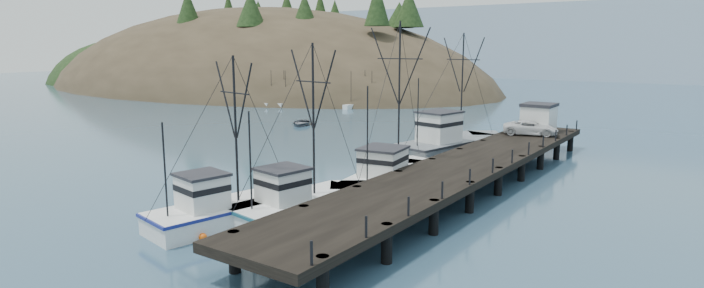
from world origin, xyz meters
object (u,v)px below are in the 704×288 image
object	(u,v)px
trawler_near	(302,203)
trawler_mid	(225,210)
pickup_truck	(530,128)
pier_shed	(539,117)
pier	(464,167)
motorboat	(301,125)
work_vessel	(451,146)
trawler_far	(392,176)

from	to	relation	value
trawler_near	trawler_mid	distance (m)	4.69
pickup_truck	pier_shed	bearing A→B (deg)	-15.50
pickup_truck	trawler_mid	bearing A→B (deg)	148.09
pier	motorboat	bearing A→B (deg)	149.43
pier_shed	trawler_near	bearing A→B (deg)	-100.56
pickup_truck	motorboat	distance (m)	31.33
trawler_mid	work_vessel	world-z (taller)	work_vessel
trawler_mid	work_vessel	xyz separation A→B (m)	(2.76, 25.18, 0.41)
trawler_far	pier_shed	size ratio (longest dim) A/B	3.92
trawler_mid	pickup_truck	world-z (taller)	trawler_mid
trawler_near	motorboat	world-z (taller)	trawler_near
trawler_near	pier_shed	bearing A→B (deg)	79.44
work_vessel	pier_shed	distance (m)	10.11
trawler_far	pickup_truck	size ratio (longest dim) A/B	2.50
pier	motorboat	distance (m)	36.16
trawler_far	pier_shed	bearing A→B (deg)	77.23
trawler_far	pier_shed	xyz separation A→B (m)	(4.61, 20.33, 2.60)
work_vessel	pier_shed	bearing A→B (deg)	56.23
trawler_near	trawler_far	distance (m)	9.29
work_vessel	motorboat	world-z (taller)	work_vessel
pier	motorboat	xyz separation A→B (m)	(-31.10, 18.37, -1.69)
pier	trawler_mid	distance (m)	17.51
work_vessel	pier_shed	size ratio (longest dim) A/B	4.37
trawler_near	trawler_mid	xyz separation A→B (m)	(-2.73, -3.81, -0.00)
trawler_near	trawler_far	size ratio (longest dim) A/B	0.87
trawler_near	pier_shed	xyz separation A→B (m)	(5.51, 29.57, 2.60)
pier	work_vessel	world-z (taller)	work_vessel
pickup_truck	trawler_near	bearing A→B (deg)	151.51
trawler_near	pickup_truck	distance (m)	27.57
pier	pier_shed	size ratio (longest dim) A/B	13.75
work_vessel	trawler_mid	bearing A→B (deg)	-96.25
trawler_near	trawler_far	bearing A→B (deg)	84.40
trawler_mid	motorboat	distance (m)	40.72
motorboat	pier_shed	bearing A→B (deg)	-29.01
trawler_near	trawler_mid	size ratio (longest dim) A/B	1.07
pier_shed	motorboat	size ratio (longest dim) A/B	0.68
pier	trawler_far	xyz separation A→B (m)	(-4.70, -2.33, -0.87)
pier	work_vessel	size ratio (longest dim) A/B	3.14
pickup_truck	pier	bearing A→B (deg)	163.32
trawler_near	trawler_far	world-z (taller)	trawler_far
trawler_near	pier_shed	size ratio (longest dim) A/B	3.41
trawler_mid	motorboat	size ratio (longest dim) A/B	2.16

